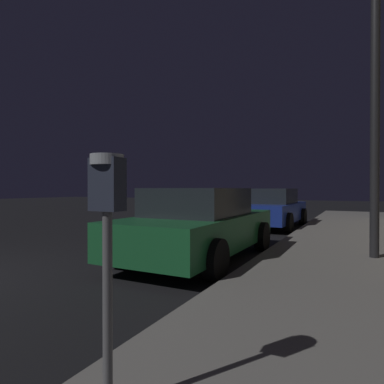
{
  "coord_description": "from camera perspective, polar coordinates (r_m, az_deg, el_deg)",
  "views": [
    {
      "loc": [
        5.71,
        -2.4,
        1.41
      ],
      "look_at": [
        4.14,
        0.64,
        1.38
      ],
      "focal_mm": 30.27,
      "sensor_mm": 36.0,
      "label": 1
    }
  ],
  "objects": [
    {
      "name": "parking_meter",
      "position": [
        1.9,
        -14.7,
        -4.38
      ],
      "size": [
        0.19,
        0.19,
        1.46
      ],
      "color": "#59595B",
      "rests_on": "sidewalk"
    },
    {
      "name": "car_green",
      "position": [
        6.57,
        1.37,
        -5.69
      ],
      "size": [
        2.05,
        4.37,
        1.43
      ],
      "color": "#19592D",
      "rests_on": "ground"
    },
    {
      "name": "car_blue",
      "position": [
        12.28,
        13.83,
        -2.8
      ],
      "size": [
        2.05,
        4.26,
        1.43
      ],
      "color": "navy",
      "rests_on": "ground"
    },
    {
      "name": "street_lamp",
      "position": [
        7.37,
        29.6,
        22.02
      ],
      "size": [
        0.44,
        0.44,
        6.09
      ],
      "color": "black",
      "rests_on": "sidewalk"
    }
  ]
}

